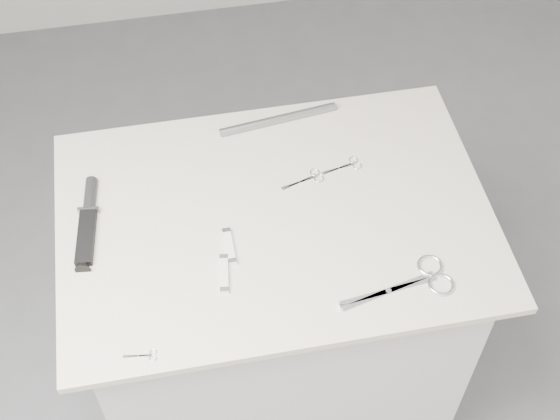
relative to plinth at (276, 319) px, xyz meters
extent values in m
cube|color=slate|center=(0.00, 0.00, -0.46)|extent=(4.00, 4.00, 0.01)
cube|color=silver|center=(0.00, 0.00, 0.00)|extent=(0.90, 0.60, 0.90)
cube|color=beige|center=(0.00, 0.00, 0.46)|extent=(1.00, 0.70, 0.02)
cube|color=silver|center=(0.20, -0.25, 0.47)|extent=(0.22, 0.07, 0.00)
cylinder|color=silver|center=(0.20, -0.25, 0.47)|extent=(0.01, 0.01, 0.01)
torus|color=silver|center=(0.31, -0.20, 0.47)|extent=(0.06, 0.06, 0.01)
torus|color=silver|center=(0.32, -0.26, 0.47)|extent=(0.06, 0.06, 0.01)
cube|color=silver|center=(0.07, 0.09, 0.47)|extent=(0.09, 0.04, 0.00)
cylinder|color=silver|center=(0.07, 0.09, 0.47)|extent=(0.01, 0.01, 0.00)
torus|color=silver|center=(0.12, 0.11, 0.47)|extent=(0.02, 0.02, 0.00)
torus|color=silver|center=(0.12, 0.09, 0.47)|extent=(0.02, 0.02, 0.00)
cube|color=silver|center=(0.18, 0.11, 0.47)|extent=(0.09, 0.03, 0.00)
cylinder|color=silver|center=(0.18, 0.11, 0.47)|extent=(0.00, 0.00, 0.00)
torus|color=silver|center=(0.22, 0.13, 0.47)|extent=(0.02, 0.02, 0.00)
torus|color=silver|center=(0.22, 0.11, 0.47)|extent=(0.02, 0.02, 0.00)
cube|color=silver|center=(-0.34, -0.31, 0.47)|extent=(0.06, 0.02, 0.00)
cylinder|color=silver|center=(-0.34, -0.31, 0.47)|extent=(0.00, 0.00, 0.00)
torus|color=silver|center=(-0.31, -0.30, 0.47)|extent=(0.02, 0.02, 0.00)
torus|color=silver|center=(-0.31, -0.32, 0.47)|extent=(0.02, 0.02, 0.00)
cube|color=black|center=(-0.43, 0.01, 0.48)|extent=(0.06, 0.16, 0.02)
cube|color=gray|center=(-0.42, 0.09, 0.48)|extent=(0.06, 0.02, 0.02)
cylinder|color=black|center=(-0.42, 0.13, 0.48)|extent=(0.04, 0.10, 0.03)
cube|color=#EEE5D0|center=(-0.14, -0.14, 0.48)|extent=(0.03, 0.10, 0.01)
cube|color=silver|center=(-0.13, -0.10, 0.48)|extent=(0.02, 0.01, 0.01)
cube|color=silver|center=(-0.14, -0.19, 0.48)|extent=(0.02, 0.01, 0.01)
cube|color=#EEE5D0|center=(-0.12, -0.07, 0.48)|extent=(0.02, 0.09, 0.01)
cube|color=silver|center=(-0.12, -0.03, 0.48)|extent=(0.02, 0.01, 0.01)
cube|color=silver|center=(-0.12, -0.11, 0.48)|extent=(0.02, 0.01, 0.01)
cylinder|color=gray|center=(0.06, 0.29, 0.48)|extent=(0.31, 0.06, 0.02)
camera|label=1|loc=(-0.19, -1.09, 1.89)|focal=50.00mm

